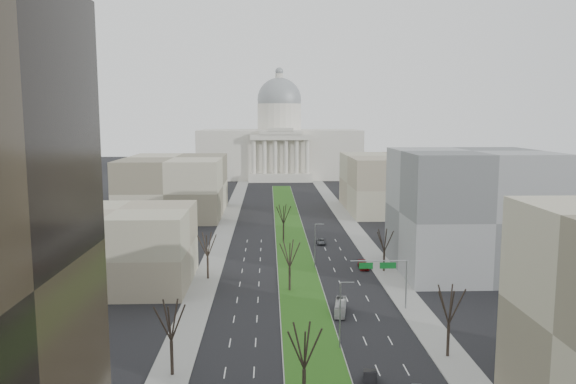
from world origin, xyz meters
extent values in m
plane|color=black|center=(0.00, 120.00, 0.00)|extent=(600.00, 600.00, 0.00)
cube|color=#999993|center=(0.00, 119.00, 0.07)|extent=(8.00, 222.00, 0.15)
cube|color=#204913|center=(0.00, 119.00, 0.17)|extent=(7.70, 221.70, 0.06)
cube|color=gray|center=(-17.50, 95.00, 0.07)|extent=(5.00, 330.00, 0.15)
cube|color=gray|center=(17.50, 95.00, 0.07)|extent=(5.00, 330.00, 0.15)
cube|color=beige|center=(0.00, 270.00, 12.00)|extent=(80.00, 40.00, 24.00)
cube|color=beige|center=(0.00, 247.00, 2.00)|extent=(30.00, 6.00, 4.00)
cube|color=beige|center=(0.00, 247.00, 21.00)|extent=(28.00, 5.00, 2.50)
cube|color=beige|center=(0.00, 247.00, 23.00)|extent=(20.00, 5.00, 1.80)
cube|color=beige|center=(0.00, 247.00, 24.60)|extent=(12.00, 5.00, 1.60)
cylinder|color=beige|center=(0.00, 270.00, 30.00)|extent=(22.00, 22.00, 14.00)
sphere|color=gray|center=(0.00, 270.00, 39.00)|extent=(22.00, 22.00, 22.00)
cylinder|color=beige|center=(0.00, 270.00, 50.00)|extent=(4.00, 4.00, 4.00)
sphere|color=gray|center=(0.00, 270.00, 53.00)|extent=(4.00, 4.00, 4.00)
cylinder|color=beige|center=(-12.50, 247.00, 12.00)|extent=(2.00, 2.00, 16.00)
cylinder|color=beige|center=(-7.50, 247.00, 12.00)|extent=(2.00, 2.00, 16.00)
cylinder|color=beige|center=(-2.50, 247.00, 12.00)|extent=(2.00, 2.00, 16.00)
cylinder|color=beige|center=(2.50, 247.00, 12.00)|extent=(2.00, 2.00, 16.00)
cylinder|color=beige|center=(7.50, 247.00, 12.00)|extent=(2.00, 2.00, 16.00)
cylinder|color=beige|center=(12.50, 247.00, 12.00)|extent=(2.00, 2.00, 16.00)
cube|color=tan|center=(-33.00, 85.00, 7.00)|extent=(26.00, 22.00, 14.00)
cube|color=slate|center=(34.00, 92.00, 12.00)|extent=(28.00, 26.00, 24.00)
cube|color=gray|center=(-35.00, 160.00, 9.00)|extent=(30.00, 40.00, 18.00)
cube|color=tan|center=(35.00, 165.00, 9.00)|extent=(30.00, 40.00, 18.00)
cylinder|color=black|center=(-17.20, 48.00, 2.16)|extent=(0.40, 0.40, 4.32)
cylinder|color=black|center=(-17.20, 88.00, 2.11)|extent=(0.40, 0.40, 4.22)
cylinder|color=black|center=(17.20, 52.00, 2.21)|extent=(0.40, 0.40, 4.42)
cylinder|color=black|center=(17.20, 92.00, 2.02)|extent=(0.40, 0.40, 4.03)
cylinder|color=black|center=(-2.00, 80.00, 2.16)|extent=(0.40, 0.40, 4.32)
cylinder|color=black|center=(-2.00, 120.00, 2.16)|extent=(0.40, 0.40, 4.32)
cylinder|color=gray|center=(3.70, 55.00, 4.50)|extent=(0.20, 0.20, 9.00)
cylinder|color=gray|center=(4.60, 55.00, 9.10)|extent=(1.80, 0.12, 0.12)
cylinder|color=gray|center=(3.70, 95.00, 4.50)|extent=(0.20, 0.20, 9.00)
cylinder|color=gray|center=(4.60, 95.00, 9.10)|extent=(1.80, 0.12, 0.12)
cylinder|color=gray|center=(16.20, 70.00, 4.00)|extent=(0.24, 0.24, 8.00)
cylinder|color=gray|center=(11.70, 70.00, 8.00)|extent=(9.00, 0.18, 0.18)
cube|color=#0C591E|center=(13.20, 70.08, 7.20)|extent=(2.60, 0.08, 1.00)
cube|color=#0C591E|center=(9.70, 70.08, 7.20)|extent=(2.20, 0.08, 1.00)
imported|color=black|center=(5.86, 44.60, 0.75)|extent=(2.31, 4.73, 1.49)
imported|color=maroon|center=(13.50, 94.34, 0.69)|extent=(2.05, 4.82, 1.39)
imported|color=#4D4F55|center=(7.01, 116.75, 0.62)|extent=(2.24, 4.55, 1.24)
imported|color=silver|center=(5.54, 68.59, 0.96)|extent=(2.74, 7.08, 1.92)
camera|label=1|loc=(-5.65, -15.65, 30.56)|focal=35.00mm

